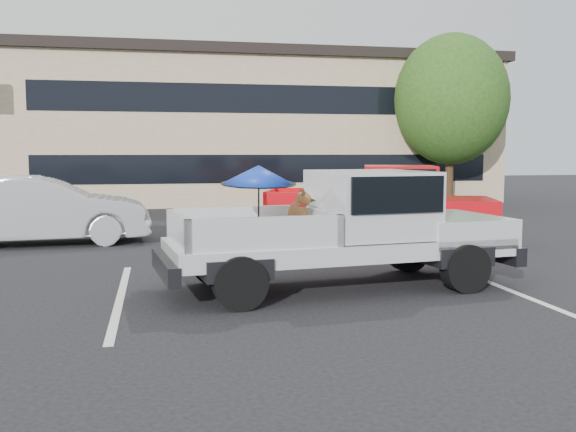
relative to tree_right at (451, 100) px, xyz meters
name	(u,v)px	position (x,y,z in m)	size (l,w,h in m)	color
ground	(351,321)	(-9.00, -16.00, -4.21)	(90.00, 90.00, 0.00)	black
stripe_left	(120,297)	(-12.00, -14.00, -4.21)	(0.12, 5.00, 0.01)	silver
stripe_right	(486,281)	(-6.00, -14.00, -4.21)	(0.12, 5.00, 0.01)	silver
motel_building	(256,128)	(-7.00, 4.99, -1.00)	(20.40, 8.40, 6.30)	tan
tree_right	(451,100)	(0.00, 0.00, 0.00)	(4.46, 4.46, 6.78)	#332114
tree_back	(325,107)	(-3.00, 8.00, 0.20)	(4.68, 4.68, 7.11)	#332114
silver_pickup	(357,222)	(-8.29, -13.97, -3.16)	(5.88, 2.61, 2.06)	black
red_pickup	(392,201)	(-6.00, -9.50, -3.20)	(5.93, 3.58, 1.85)	black
silver_sedan	(43,210)	(-14.07, -7.97, -3.41)	(1.70, 4.87, 1.61)	#AAACB1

